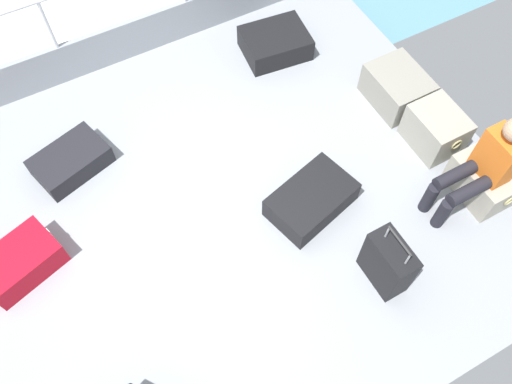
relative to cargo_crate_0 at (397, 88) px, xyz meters
name	(u,v)px	position (x,y,z in m)	size (l,w,h in m)	color
ground_plane	(221,210)	(0.30, -2.14, -0.21)	(4.40, 5.20, 0.06)	gray
gunwale_port	(128,40)	(-1.87, -2.14, 0.05)	(0.06, 5.20, 0.45)	gray
sea_wake	(95,2)	(-3.30, -2.14, -0.52)	(12.00, 12.00, 0.01)	#598C9E
cargo_crate_0	(397,88)	(0.00, 0.00, 0.00)	(0.65, 0.49, 0.35)	gray
cargo_crate_1	(436,129)	(0.61, 0.00, 0.03)	(0.55, 0.41, 0.40)	gray
cargo_crate_2	(484,180)	(1.26, 0.04, 0.00)	(0.60, 0.42, 0.36)	#9E9989
passenger_seated	(484,166)	(1.26, -0.13, 0.37)	(0.34, 0.66, 1.06)	orange
suitcase_0	(20,262)	(0.02, -3.87, -0.05)	(0.59, 0.74, 0.26)	#B70C1E
suitcase_1	(311,200)	(0.67, -1.41, -0.05)	(0.66, 0.86, 0.25)	black
suitcase_2	(275,43)	(-1.17, -0.74, -0.05)	(0.61, 0.74, 0.25)	black
suitcase_3	(388,263)	(1.53, -1.23, 0.10)	(0.43, 0.23, 0.71)	black
suitcase_4	(71,161)	(-0.77, -3.17, -0.07)	(0.61, 0.77, 0.21)	black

